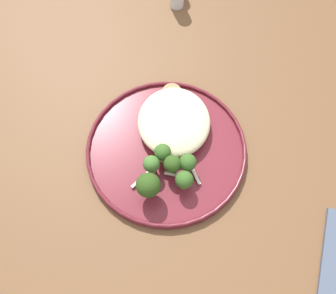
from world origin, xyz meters
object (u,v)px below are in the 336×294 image
Objects in this scene: broccoli_floret_left_leaning at (148,185)px; broccoli_floret_split_head at (184,180)px; dinner_plate at (168,150)px; seared_scallop_on_noodles at (172,134)px; broccoli_floret_beside_noodles at (172,164)px; seared_scallop_tiny_bay at (156,124)px; broccoli_floret_near_rim at (188,163)px; seared_scallop_left_edge at (172,93)px; seared_scallop_right_edge at (186,118)px; broccoli_floret_center_pile at (163,153)px; seared_scallop_half_hidden at (185,132)px; seared_scallop_front_small at (170,121)px; broccoli_floret_rear_charred at (151,165)px.

broccoli_floret_split_head is (-0.01, 0.06, -0.01)m from broccoli_floret_left_leaning.
seared_scallop_on_noodles is at bearing 162.48° from dinner_plate.
seared_scallop_tiny_bay is at bearing -163.80° from broccoli_floret_beside_noodles.
dinner_plate is 6.03× the size of broccoli_floret_near_rim.
seared_scallop_left_edge is at bearing 177.93° from seared_scallop_on_noodles.
seared_scallop_left_edge and seared_scallop_right_edge have the same top height.
broccoli_floret_split_head is (0.19, 0.01, 0.02)m from seared_scallop_left_edge.
broccoli_floret_center_pile is (0.08, -0.05, 0.02)m from seared_scallop_right_edge.
broccoli_floret_left_leaning is (0.13, -0.02, 0.03)m from seared_scallop_tiny_bay.
broccoli_floret_split_head is (0.03, -0.01, -0.00)m from broccoli_floret_near_rim.
seared_scallop_on_noodles is at bearing -83.63° from seared_scallop_half_hidden.
seared_scallop_left_edge is at bearing 174.31° from dinner_plate.
broccoli_floret_beside_noodles is at bearing -19.89° from seared_scallop_half_hidden.
seared_scallop_on_noodles is (0.09, -0.00, -0.00)m from seared_scallop_left_edge.
seared_scallop_left_edge is at bearing -155.98° from seared_scallop_right_edge.
broccoli_floret_beside_noodles is (-0.03, -0.02, 0.00)m from broccoli_floret_split_head.
broccoli_floret_center_pile is 0.95× the size of broccoli_floret_beside_noodles.
seared_scallop_right_edge reaches higher than seared_scallop_front_small.
seared_scallop_tiny_bay is 0.42× the size of broccoli_floret_left_leaning.
seared_scallop_right_edge is 0.04m from seared_scallop_on_noodles.
broccoli_floret_beside_noodles is at bearing 34.02° from broccoli_floret_center_pile.
broccoli_floret_center_pile is 0.99× the size of broccoli_floret_split_head.
seared_scallop_tiny_bay is 0.54× the size of broccoli_floret_near_rim.
seared_scallop_half_hidden is (0.02, 0.03, 0.00)m from seared_scallop_front_small.
broccoli_floret_rear_charred is at bearing -93.86° from broccoli_floret_beside_noodles.
broccoli_floret_left_leaning reaches higher than broccoli_floret_split_head.
seared_scallop_front_small is at bearing -171.56° from broccoli_floret_split_head.
seared_scallop_left_edge is 0.16m from broccoli_floret_near_rim.
broccoli_floret_rear_charred is at bearing -29.51° from seared_scallop_on_noodles.
dinner_plate is 5.88× the size of broccoli_floret_beside_noodles.
seared_scallop_front_small is at bearing -133.06° from seared_scallop_half_hidden.
seared_scallop_front_small is 0.14m from broccoli_floret_left_leaning.
seared_scallop_right_edge is at bearing 99.87° from seared_scallop_front_small.
dinner_plate is at bearing 144.11° from broccoli_floret_rear_charred.
broccoli_floret_split_head is at bearing 33.35° from broccoli_floret_beside_noodles.
seared_scallop_left_edge is 0.14m from broccoli_floret_center_pile.
broccoli_floret_near_rim reaches higher than broccoli_floret_center_pile.
broccoli_floret_center_pile is at bearing -21.75° from seared_scallop_on_noodles.
broccoli_floret_split_head reaches higher than seared_scallop_tiny_bay.
broccoli_floret_beside_noodles reaches higher than broccoli_floret_split_head.
seared_scallop_left_edge is 1.03× the size of seared_scallop_on_noodles.
seared_scallop_right_edge is 0.49× the size of broccoli_floret_left_leaning.
broccoli_floret_rear_charred is at bearing -35.89° from dinner_plate.
broccoli_floret_split_head is at bearing 20.77° from seared_scallop_tiny_bay.
dinner_plate is 11.14× the size of seared_scallop_tiny_bay.
broccoli_floret_near_rim is (0.09, 0.03, 0.02)m from seared_scallop_front_small.
seared_scallop_left_edge is 1.09× the size of seared_scallop_half_hidden.
broccoli_floret_beside_noodles is at bearing -84.65° from broccoli_floret_near_rim.
dinner_plate is 0.07m from seared_scallop_right_edge.
seared_scallop_left_edge and seared_scallop_half_hidden have the same top height.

